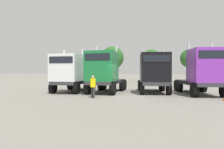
{
  "coord_description": "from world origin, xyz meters",
  "views": [
    {
      "loc": [
        3.07,
        -16.07,
        2.0
      ],
      "look_at": [
        -1.83,
        3.04,
        1.65
      ],
      "focal_mm": 33.19,
      "sensor_mm": 36.0,
      "label": 1
    }
  ],
  "objects_px": {
    "semi_truck_white": "(70,73)",
    "semi_truck_green": "(104,72)",
    "visitor_in_hivis": "(93,85)",
    "semi_truck_black": "(154,72)",
    "semi_truck_purple": "(203,72)"
  },
  "relations": [
    {
      "from": "semi_truck_green",
      "to": "semi_truck_black",
      "type": "xyz_separation_m",
      "value": [
        4.29,
        1.07,
        -0.06
      ]
    },
    {
      "from": "semi_truck_white",
      "to": "semi_truck_purple",
      "type": "distance_m",
      "value": 11.51
    },
    {
      "from": "semi_truck_purple",
      "to": "semi_truck_white",
      "type": "bearing_deg",
      "value": -99.21
    },
    {
      "from": "semi_truck_white",
      "to": "visitor_in_hivis",
      "type": "height_order",
      "value": "semi_truck_white"
    },
    {
      "from": "semi_truck_purple",
      "to": "visitor_in_hivis",
      "type": "relative_size",
      "value": 4.06
    },
    {
      "from": "semi_truck_green",
      "to": "visitor_in_hivis",
      "type": "bearing_deg",
      "value": 2.09
    },
    {
      "from": "visitor_in_hivis",
      "to": "semi_truck_white",
      "type": "bearing_deg",
      "value": -91.01
    },
    {
      "from": "semi_truck_green",
      "to": "visitor_in_hivis",
      "type": "height_order",
      "value": "semi_truck_green"
    },
    {
      "from": "semi_truck_white",
      "to": "visitor_in_hivis",
      "type": "xyz_separation_m",
      "value": [
        3.39,
        -3.24,
        -0.87
      ]
    },
    {
      "from": "semi_truck_white",
      "to": "semi_truck_purple",
      "type": "height_order",
      "value": "semi_truck_purple"
    },
    {
      "from": "semi_truck_white",
      "to": "semi_truck_purple",
      "type": "xyz_separation_m",
      "value": [
        11.5,
        0.41,
        0.11
      ]
    },
    {
      "from": "semi_truck_green",
      "to": "visitor_in_hivis",
      "type": "relative_size",
      "value": 3.67
    },
    {
      "from": "semi_truck_white",
      "to": "semi_truck_purple",
      "type": "bearing_deg",
      "value": 89.4
    },
    {
      "from": "semi_truck_white",
      "to": "semi_truck_green",
      "type": "bearing_deg",
      "value": 86.75
    },
    {
      "from": "semi_truck_white",
      "to": "semi_truck_black",
      "type": "distance_m",
      "value": 7.64
    }
  ]
}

